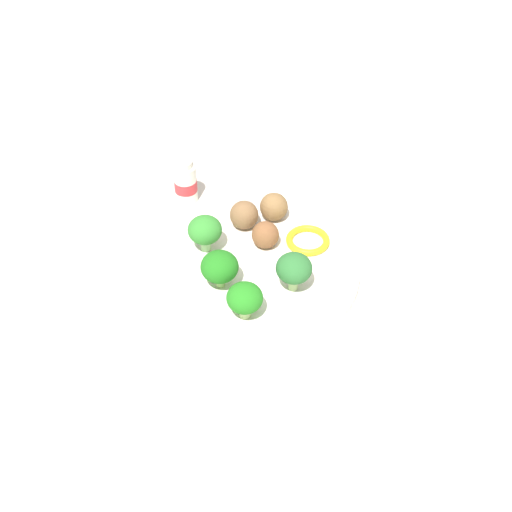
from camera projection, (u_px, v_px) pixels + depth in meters
ground_plane at (256, 275)px, 0.93m from camera, size 4.00×4.00×0.00m
plate at (256, 271)px, 0.93m from camera, size 0.28×0.28×0.02m
broccoli_floret_front_right at (205, 230)px, 0.92m from camera, size 0.05×0.05×0.05m
broccoli_floret_mid_left at (294, 269)px, 0.87m from camera, size 0.05×0.05×0.06m
broccoli_floret_mid_right at (245, 298)px, 0.83m from camera, size 0.05×0.05×0.05m
broccoli_floret_far_rim at (220, 267)px, 0.87m from camera, size 0.05×0.05×0.05m
meatball_front_right at (265, 235)px, 0.94m from camera, size 0.04×0.04×0.04m
meatball_near_rim at (274, 207)px, 0.98m from camera, size 0.04×0.04×0.04m
meatball_front_left at (244, 215)px, 0.97m from camera, size 0.04×0.04×0.04m
pepper_ring_far_rim at (308, 240)px, 0.95m from camera, size 0.08×0.08×0.01m
napkin at (374, 396)px, 0.78m from camera, size 0.18×0.13×0.01m
fork at (392, 392)px, 0.78m from camera, size 0.12×0.03×0.01m
knife at (366, 404)px, 0.77m from camera, size 0.15×0.03×0.01m
yogurt_bottle at (186, 183)px, 1.03m from camera, size 0.03×0.03×0.07m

